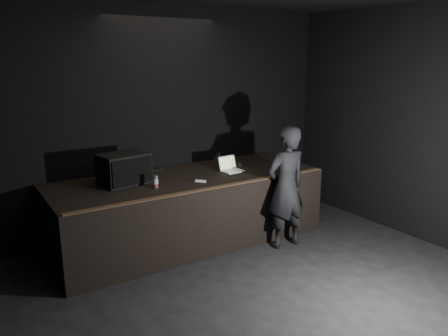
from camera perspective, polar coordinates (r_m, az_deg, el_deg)
name	(u,v)px	position (r m, az deg, el deg)	size (l,w,h in m)	color
ground	(314,329)	(4.86, 11.70, -19.95)	(7.00, 7.00, 0.00)	black
room_walls	(325,135)	(4.09, 13.10, 4.27)	(6.10, 7.10, 3.52)	black
stage_riser	(188,208)	(6.63, -4.71, -5.28)	(4.00, 1.50, 1.00)	black
riser_lip	(212,188)	(5.88, -1.57, -2.59)	(3.92, 0.10, 0.01)	brown
stage_monitor	(124,169)	(6.20, -12.90, -0.10)	(0.70, 0.56, 0.43)	black
cable	(132,174)	(6.73, -11.95, -0.72)	(0.02, 0.02, 1.00)	black
laptop	(230,167)	(6.77, 0.85, 0.10)	(0.34, 0.31, 0.22)	silver
beer_can	(156,182)	(5.95, -8.93, -1.76)	(0.07, 0.07, 0.17)	silver
plastic_cup	(240,166)	(6.91, 2.07, 0.27)	(0.07, 0.07, 0.09)	white
wii_remote	(201,181)	(6.18, -3.08, -1.71)	(0.04, 0.15, 0.03)	silver
person	(286,187)	(6.35, 8.09, -2.52)	(0.65, 0.43, 1.79)	black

